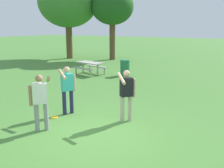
% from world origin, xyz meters
% --- Properties ---
extents(ground_plane, '(120.00, 120.00, 0.00)m').
position_xyz_m(ground_plane, '(0.00, 0.00, 0.00)').
color(ground_plane, '#4C8438').
extents(person_thrower, '(0.49, 0.84, 1.64)m').
position_xyz_m(person_thrower, '(0.20, 1.24, 0.96)').
color(person_thrower, '#B7AD93').
rests_on(person_thrower, ground).
extents(person_catcher, '(0.49, 0.84, 1.64)m').
position_xyz_m(person_catcher, '(-1.53, -0.66, 0.96)').
color(person_catcher, gray).
rests_on(person_catcher, ground).
extents(person_bystander, '(0.58, 0.81, 1.64)m').
position_xyz_m(person_bystander, '(-1.82, 0.82, 0.96)').
color(person_bystander, '#1E234C').
rests_on(person_bystander, ground).
extents(frisbee, '(0.25, 0.25, 0.03)m').
position_xyz_m(frisbee, '(-1.96, 0.27, 0.01)').
color(frisbee, yellow).
rests_on(frisbee, ground).
extents(picnic_table_near, '(1.93, 1.71, 0.77)m').
position_xyz_m(picnic_table_near, '(-5.52, 7.09, 0.56)').
color(picnic_table_near, '#B2ADA3').
rests_on(picnic_table_near, ground).
extents(trash_can_beside_table, '(0.59, 0.59, 0.96)m').
position_xyz_m(trash_can_beside_table, '(-3.52, 7.92, 0.48)').
color(trash_can_beside_table, '#237047').
rests_on(trash_can_beside_table, ground).
extents(tree_tall_left, '(5.29, 5.29, 7.29)m').
position_xyz_m(tree_tall_left, '(-12.01, 12.68, 5.01)').
color(tree_tall_left, brown).
rests_on(tree_tall_left, ground).
extents(tree_broad_center, '(3.67, 3.67, 6.14)m').
position_xyz_m(tree_broad_center, '(-8.16, 14.01, 4.52)').
color(tree_broad_center, brown).
rests_on(tree_broad_center, ground).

